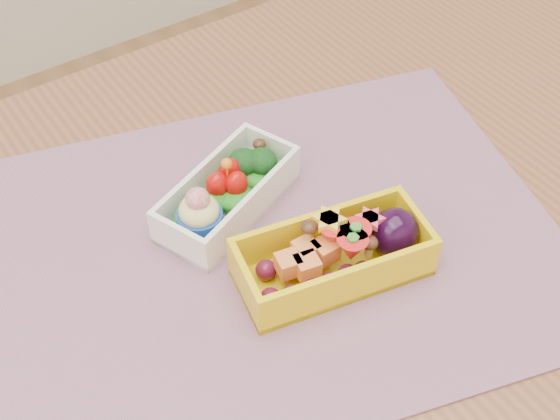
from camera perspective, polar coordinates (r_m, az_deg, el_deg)
table at (r=0.81m, az=3.24°, el=-7.28°), size 1.20×0.80×0.75m
placemat at (r=0.73m, az=-0.26°, el=-2.56°), size 0.64×0.55×0.00m
bento_white at (r=0.74m, az=-4.05°, el=1.27°), size 0.17×0.12×0.07m
bento_yellow at (r=0.68m, az=4.41°, el=-3.41°), size 0.19×0.11×0.06m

